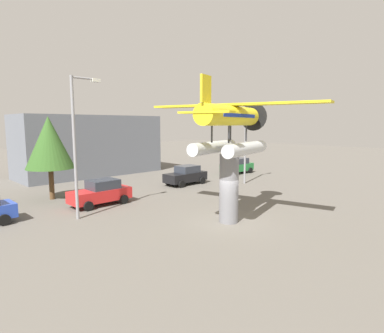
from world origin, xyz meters
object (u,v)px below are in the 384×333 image
(car_distant_green, at_px, (237,166))
(streetlight_primary, at_px, (77,138))
(display_pedestal, at_px, (229,188))
(car_far_black, at_px, (186,175))
(tree_east, at_px, (49,143))
(storefront_building, at_px, (91,145))
(car_mid_red, at_px, (101,192))
(floatplane_monument, at_px, (231,124))
(streetlight_secondary, at_px, (247,140))

(car_distant_green, distance_m, streetlight_primary, 21.67)
(display_pedestal, bearing_deg, streetlight_primary, 130.49)
(car_far_black, bearing_deg, tree_east, -13.68)
(display_pedestal, distance_m, car_far_black, 12.05)
(display_pedestal, relative_size, storefront_building, 0.26)
(car_mid_red, xyz_separation_m, car_distant_green, (18.37, 2.10, 0.00))
(display_pedestal, bearing_deg, floatplane_monument, 14.04)
(car_mid_red, height_order, tree_east, tree_east)
(car_far_black, xyz_separation_m, streetlight_primary, (-12.07, -3.48, 3.95))
(car_distant_green, xyz_separation_m, streetlight_primary, (-20.89, -4.20, 3.95))
(display_pedestal, relative_size, tree_east, 0.64)
(display_pedestal, distance_m, storefront_building, 22.23)
(streetlight_primary, bearing_deg, streetlight_secondary, -0.44)
(car_distant_green, relative_size, streetlight_secondary, 0.59)
(storefront_building, bearing_deg, floatplane_monument, -97.30)
(car_far_black, relative_size, streetlight_primary, 0.50)
(display_pedestal, height_order, car_distant_green, display_pedestal)
(car_mid_red, bearing_deg, streetlight_secondary, 170.99)
(car_far_black, xyz_separation_m, tree_east, (-11.32, 2.76, 3.37))
(floatplane_monument, relative_size, tree_east, 1.67)
(car_mid_red, bearing_deg, car_far_black, -171.78)
(streetlight_primary, distance_m, streetlight_secondary, 16.56)
(display_pedestal, distance_m, tree_east, 14.07)
(car_distant_green, bearing_deg, car_far_black, 4.68)
(car_mid_red, height_order, car_distant_green, same)
(floatplane_monument, relative_size, car_distant_green, 2.47)
(car_mid_red, bearing_deg, floatplane_monument, 110.86)
(car_mid_red, bearing_deg, storefront_building, -115.05)
(storefront_building, bearing_deg, car_distant_green, -42.21)
(car_mid_red, distance_m, car_far_black, 9.65)
(car_distant_green, relative_size, storefront_building, 0.28)
(display_pedestal, relative_size, floatplane_monument, 0.38)
(car_far_black, distance_m, storefront_building, 12.51)
(floatplane_monument, height_order, storefront_building, floatplane_monument)
(display_pedestal, height_order, car_far_black, display_pedestal)
(car_far_black, distance_m, tree_east, 12.13)
(car_distant_green, bearing_deg, tree_east, -5.77)
(streetlight_secondary, relative_size, tree_east, 1.14)
(streetlight_primary, distance_m, tree_east, 6.30)
(storefront_building, bearing_deg, car_mid_red, -115.05)
(streetlight_primary, bearing_deg, car_far_black, 16.07)
(display_pedestal, xyz_separation_m, car_distant_green, (15.15, 10.92, -1.09))
(streetlight_primary, bearing_deg, storefront_building, 60.40)
(car_distant_green, distance_m, storefront_building, 16.66)
(car_mid_red, distance_m, streetlight_secondary, 14.58)
(display_pedestal, bearing_deg, streetlight_secondary, 31.38)
(car_far_black, bearing_deg, floatplane_monument, 58.59)
(car_distant_green, height_order, streetlight_primary, streetlight_primary)
(floatplane_monument, xyz_separation_m, tree_east, (-5.11, 12.92, -1.36))
(car_far_black, bearing_deg, streetlight_secondary, 141.17)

